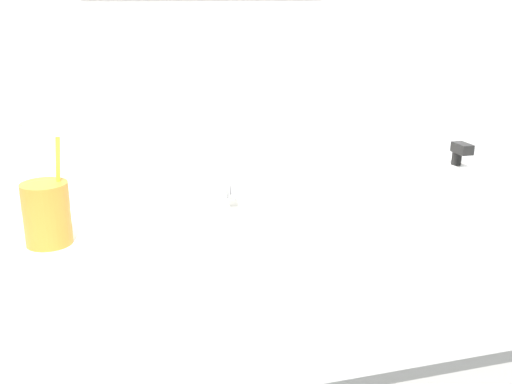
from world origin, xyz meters
name	(u,v)px	position (x,y,z in m)	size (l,w,h in m)	color
tiled_wall_back	(204,35)	(0.00, 0.33, 1.20)	(2.40, 0.04, 2.40)	silver
sink_basin	(261,279)	(0.02, -0.01, 0.85)	(0.50, 0.50, 0.12)	white
faucet	(225,168)	(0.02, 0.23, 0.96)	(0.02, 0.15, 0.14)	silver
toothbrush_cup	(47,214)	(-0.30, 0.12, 0.94)	(0.07, 0.07, 0.10)	orange
toothbrush_yellow	(58,173)	(-0.28, 0.13, 1.01)	(0.03, 0.01, 0.19)	yellow
toothbrush_white	(28,166)	(-0.32, 0.17, 1.01)	(0.03, 0.06, 0.20)	white
soap_dispenser	(452,199)	(0.35, -0.01, 0.95)	(0.06, 0.06, 0.15)	white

